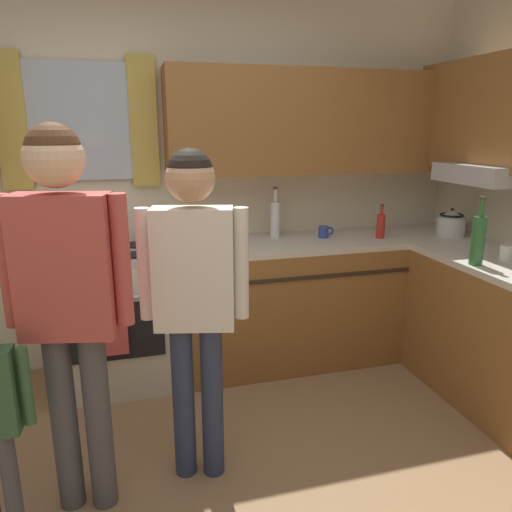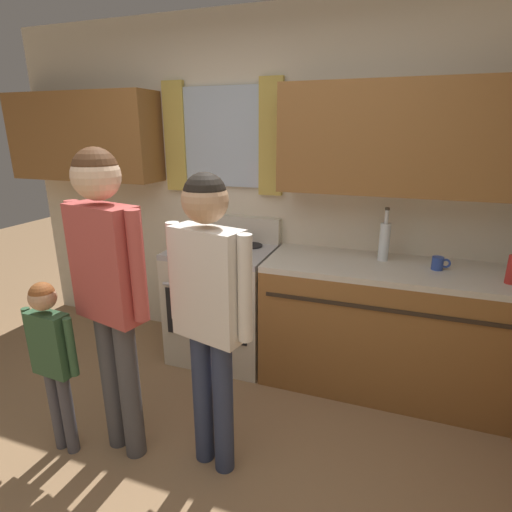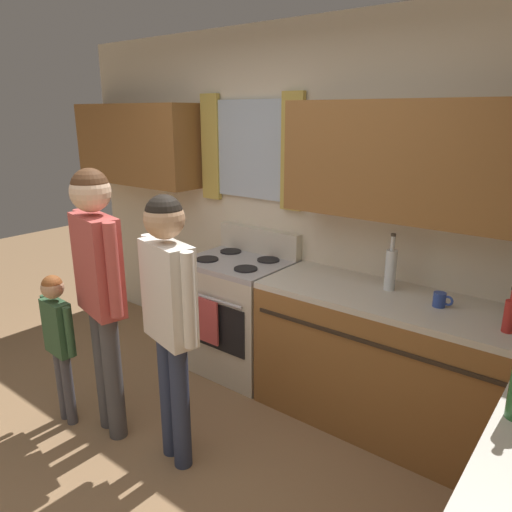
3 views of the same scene
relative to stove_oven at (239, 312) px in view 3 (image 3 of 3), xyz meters
The scene contains 10 objects.
ground_plane 1.64m from the stove_oven, 78.34° to the right, with size 12.00×12.00×0.00m, color #93704C.
back_wall_unit 1.10m from the stove_oven, 36.81° to the left, with size 4.60×0.42×2.60m.
kitchen_counter_run 1.84m from the stove_oven, 11.18° to the right, with size 2.22×1.91×0.90m.
stove_oven is the anchor object (origin of this frame).
bottle_tall_clear 1.30m from the stove_oven, ahead, with size 0.07×0.07×0.37m.
bottle_sauce_red 1.96m from the stove_oven, ahead, with size 0.06×0.06×0.25m.
mug_cobalt_blue 1.58m from the stove_oven, ahead, with size 0.11×0.07×0.08m.
adult_holding_child 1.29m from the stove_oven, 95.84° to the right, with size 0.51×0.24×1.69m.
adult_in_plaid 1.26m from the stove_oven, 69.02° to the right, with size 0.48×0.23×1.59m.
small_child 1.34m from the stove_oven, 109.16° to the right, with size 0.34×0.14×1.03m.
Camera 3 is at (1.93, -1.11, 1.98)m, focal length 33.52 mm.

